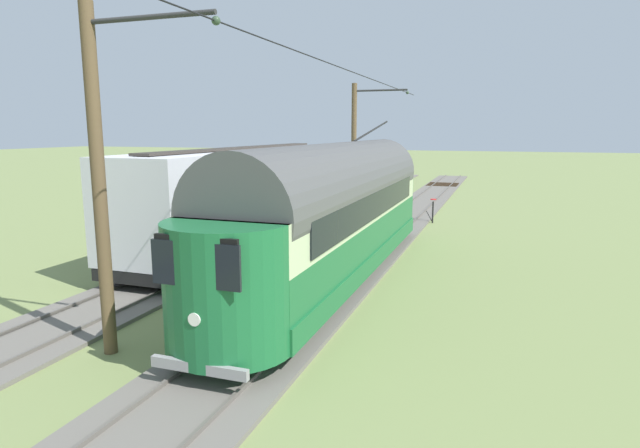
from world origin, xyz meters
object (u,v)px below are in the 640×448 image
object	(u,v)px
track_end_bumper	(317,207)
catenary_pole_foreground	(355,148)
vintage_streetcar	(336,209)
catenary_pole_mid_near	(102,178)
switch_stand	(433,209)
spare_tie_stack	(131,250)
boxcar_adjacent	(244,194)

from	to	relation	value
track_end_bumper	catenary_pole_foreground	bearing A→B (deg)	179.30
vintage_streetcar	catenary_pole_mid_near	size ratio (longest dim) A/B	2.27
switch_stand	spare_tie_stack	distance (m)	14.78
catenary_pole_foreground	catenary_pole_mid_near	bearing A→B (deg)	90.00
vintage_streetcar	switch_stand	bearing A→B (deg)	-97.80
boxcar_adjacent	track_end_bumper	distance (m)	8.94
catenary_pole_foreground	vintage_streetcar	bearing A→B (deg)	102.71
catenary_pole_foreground	switch_stand	bearing A→B (deg)	171.87
switch_stand	track_end_bumper	distance (m)	6.53
catenary_pole_foreground	catenary_pole_mid_near	size ratio (longest dim) A/B	1.00
vintage_streetcar	boxcar_adjacent	distance (m)	5.93
spare_tie_stack	track_end_bumper	xyz separation A→B (m)	(-3.21, -11.79, 0.13)
boxcar_adjacent	switch_stand	world-z (taller)	boxcar_adjacent
spare_tie_stack	track_end_bumper	world-z (taller)	track_end_bumper
catenary_pole_mid_near	spare_tie_stack	size ratio (longest dim) A/B	2.97
catenary_pole_mid_near	spare_tie_stack	distance (m)	9.72
catenary_pole_foreground	spare_tie_stack	world-z (taller)	catenary_pole_foreground
catenary_pole_foreground	track_end_bumper	xyz separation A→B (m)	(2.20, -0.03, -3.33)
vintage_streetcar	track_end_bumper	distance (m)	13.17
vintage_streetcar	catenary_pole_foreground	size ratio (longest dim) A/B	2.27
boxcar_adjacent	switch_stand	size ratio (longest dim) A/B	11.40
catenary_pole_mid_near	spare_tie_stack	world-z (taller)	catenary_pole_mid_near
spare_tie_stack	vintage_streetcar	bearing A→B (deg)	177.95
catenary_pole_foreground	spare_tie_stack	xyz separation A→B (m)	(5.41, 11.76, -3.46)
boxcar_adjacent	catenary_pole_foreground	bearing A→B (deg)	-104.13
catenary_pole_mid_near	spare_tie_stack	xyz separation A→B (m)	(5.41, -7.29, -3.46)
boxcar_adjacent	track_end_bumper	size ratio (longest dim) A/B	7.82
catenary_pole_mid_near	track_end_bumper	world-z (taller)	catenary_pole_mid_near
boxcar_adjacent	catenary_pole_mid_near	world-z (taller)	catenary_pole_mid_near
spare_tie_stack	track_end_bumper	bearing A→B (deg)	-105.21
track_end_bumper	boxcar_adjacent	bearing A→B (deg)	90.02
switch_stand	track_end_bumper	world-z (taller)	switch_stand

